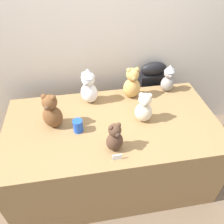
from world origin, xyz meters
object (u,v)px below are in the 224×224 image
teddy_bear_cocoa (115,138)px  teddy_bear_honey (132,84)px  instrument_case (150,99)px  party_cup_blue (78,126)px  teddy_bear_snow (89,86)px  teddy_bear_cream (144,108)px  teddy_bear_ash (168,79)px  display_table (112,151)px  teddy_bear_chestnut (52,112)px

teddy_bear_cocoa → teddy_bear_honey: (0.27, 0.62, 0.03)m
teddy_bear_honey → instrument_case: bearing=42.3°
teddy_bear_cocoa → party_cup_blue: teddy_bear_cocoa is taller
teddy_bear_snow → teddy_bear_cream: 0.54m
teddy_bear_ash → teddy_bear_cream: teddy_bear_ash is taller
instrument_case → party_cup_blue: instrument_case is taller
instrument_case → teddy_bear_ash: teddy_bear_ash is taller
teddy_bear_ash → teddy_bear_cocoa: bearing=-135.5°
display_table → instrument_case: 0.82m
display_table → teddy_bear_ash: size_ratio=6.38×
teddy_bear_ash → teddy_bear_honey: teddy_bear_honey is taller
display_table → teddy_bear_ash: teddy_bear_ash is taller
instrument_case → teddy_bear_cream: 0.79m
teddy_bear_cocoa → party_cup_blue: 0.35m
teddy_bear_cocoa → teddy_bear_cream: (0.29, 0.27, 0.02)m
display_table → instrument_case: size_ratio=1.90×
teddy_bear_ash → instrument_case: bearing=106.5°
teddy_bear_honey → party_cup_blue: teddy_bear_honey is taller
party_cup_blue → teddy_bear_honey: bearing=36.0°
display_table → teddy_bear_ash: 0.89m
party_cup_blue → teddy_bear_chestnut: bearing=154.1°
display_table → teddy_bear_cocoa: teddy_bear_cocoa is taller
teddy_bear_cocoa → teddy_bear_chestnut: (-0.45, 0.33, 0.03)m
teddy_bear_snow → teddy_bear_honey: bearing=30.4°
teddy_bear_cocoa → teddy_bear_chestnut: bearing=126.2°
display_table → teddy_bear_chestnut: teddy_bear_chestnut is taller
display_table → party_cup_blue: bearing=-170.4°
instrument_case → teddy_bear_snow: teddy_bear_snow is taller
display_table → party_cup_blue: 0.52m
display_table → teddy_bear_cream: 0.57m
teddy_bear_honey → teddy_bear_chestnut: 0.78m
teddy_bear_snow → teddy_bear_ash: bearing=32.6°
instrument_case → teddy_bear_chestnut: 1.24m
teddy_bear_ash → party_cup_blue: bearing=-155.9°
teddy_bear_ash → teddy_bear_cream: 0.53m
teddy_bear_honey → party_cup_blue: size_ratio=2.87×
teddy_bear_honey → teddy_bear_snow: size_ratio=0.90×
instrument_case → teddy_bear_cream: (-0.28, -0.62, 0.40)m
teddy_bear_ash → teddy_bear_honey: 0.37m
teddy_bear_cream → teddy_bear_honey: bearing=110.6°
teddy_bear_cocoa → instrument_case: bearing=39.4°
teddy_bear_honey → teddy_bear_cream: size_ratio=1.11×
instrument_case → teddy_bear_cocoa: size_ratio=3.82×
display_table → teddy_bear_honey: (0.25, 0.34, 0.52)m
teddy_bear_honey → teddy_bear_snow: teddy_bear_snow is taller
display_table → instrument_case: bearing=47.9°
display_table → teddy_bear_ash: bearing=31.5°
display_table → teddy_bear_cocoa: (-0.03, -0.28, 0.49)m
instrument_case → teddy_bear_cream: bearing=-116.8°
teddy_bear_ash → display_table: bearing=-149.7°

